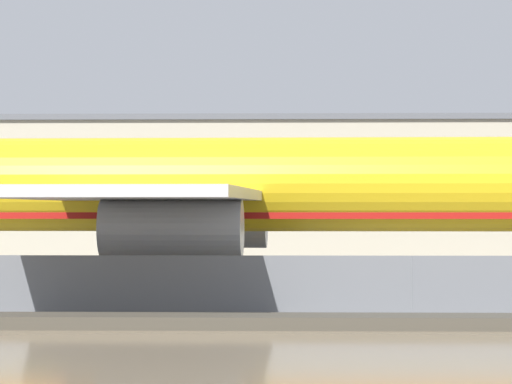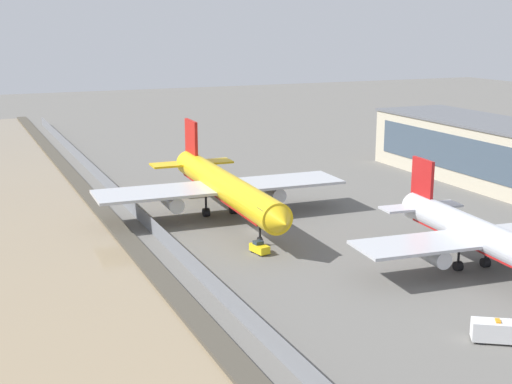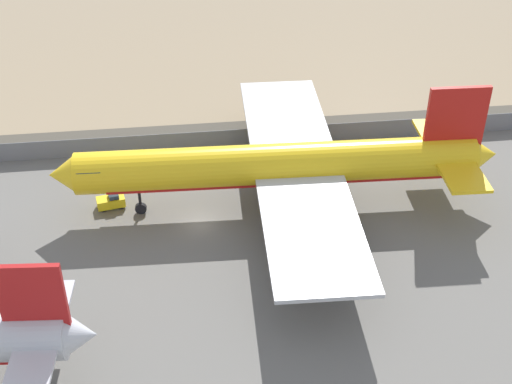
% 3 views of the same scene
% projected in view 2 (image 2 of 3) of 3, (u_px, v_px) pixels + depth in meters
% --- Properties ---
extents(ground_plane, '(500.00, 500.00, 0.00)m').
position_uv_depth(ground_plane, '(259.00, 232.00, 114.30)').
color(ground_plane, '#66635E').
extents(shoreline_seawall, '(320.00, 3.00, 0.50)m').
position_uv_depth(shoreline_seawall, '(133.00, 246.00, 106.30)').
color(shoreline_seawall, '#474238').
rests_on(shoreline_seawall, ground).
extents(perimeter_fence, '(280.00, 0.10, 2.62)m').
position_uv_depth(perimeter_fence, '(162.00, 235.00, 107.79)').
color(perimeter_fence, slate).
rests_on(perimeter_fence, ground).
extents(cargo_jet_yellow, '(50.75, 43.47, 14.61)m').
position_uv_depth(cargo_jet_yellow, '(224.00, 186.00, 120.97)').
color(cargo_jet_yellow, yellow).
rests_on(cargo_jet_yellow, ground).
extents(passenger_jet_silver, '(41.44, 35.34, 12.91)m').
position_uv_depth(passenger_jet_silver, '(483.00, 238.00, 94.35)').
color(passenger_jet_silver, silver).
rests_on(passenger_jet_silver, ground).
extents(baggage_tug, '(3.44, 2.15, 1.80)m').
position_uv_depth(baggage_tug, '(259.00, 248.00, 103.48)').
color(baggage_tug, yellow).
rests_on(baggage_tug, ground).
extents(ops_van, '(4.58, 5.51, 2.48)m').
position_uv_depth(ops_van, '(498.00, 331.00, 74.65)').
color(ops_van, white).
rests_on(ops_van, ground).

